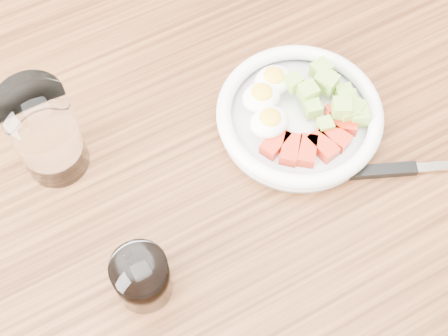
{
  "coord_description": "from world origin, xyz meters",
  "views": [
    {
      "loc": [
        -0.17,
        -0.28,
        1.44
      ],
      "look_at": [
        -0.01,
        0.01,
        0.8
      ],
      "focal_mm": 50.0,
      "sensor_mm": 36.0,
      "label": 1
    }
  ],
  "objects": [
    {
      "name": "dining_table",
      "position": [
        0.0,
        0.0,
        0.67
      ],
      "size": [
        1.5,
        0.9,
        0.77
      ],
      "color": "brown",
      "rests_on": "ground"
    },
    {
      "name": "ground",
      "position": [
        0.0,
        0.0,
        0.0
      ],
      "size": [
        4.0,
        4.0,
        0.0
      ],
      "primitive_type": "plane",
      "color": "brown",
      "rests_on": "ground"
    },
    {
      "name": "coffee_glass",
      "position": [
        -0.15,
        -0.07,
        0.8
      ],
      "size": [
        0.06,
        0.06,
        0.07
      ],
      "color": "white",
      "rests_on": "dining_table"
    },
    {
      "name": "bowl",
      "position": [
        0.11,
        0.04,
        0.79
      ],
      "size": [
        0.21,
        0.21,
        0.05
      ],
      "color": "white",
      "rests_on": "dining_table"
    },
    {
      "name": "fork",
      "position": [
        0.18,
        -0.08,
        0.78
      ],
      "size": [
        0.21,
        0.11,
        0.01
      ],
      "color": "black",
      "rests_on": "dining_table"
    },
    {
      "name": "water_glass",
      "position": [
        -0.17,
        0.13,
        0.84
      ],
      "size": [
        0.08,
        0.08,
        0.13
      ],
      "primitive_type": "cylinder",
      "color": "white",
      "rests_on": "dining_table"
    }
  ]
}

